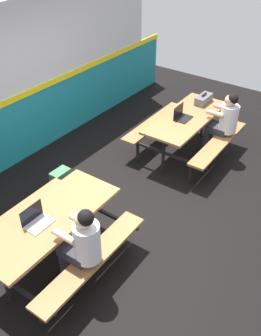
% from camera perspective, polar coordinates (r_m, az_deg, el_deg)
% --- Properties ---
extents(ground_plane, '(10.00, 10.00, 0.02)m').
position_cam_1_polar(ground_plane, '(5.85, 1.20, -4.98)').
color(ground_plane, black).
extents(accent_backdrop, '(8.00, 0.14, 2.60)m').
position_cam_1_polar(accent_backdrop, '(6.61, -16.02, 11.56)').
color(accent_backdrop, teal).
rests_on(accent_backdrop, ground).
extents(picnic_table_left, '(1.85, 1.58, 0.74)m').
position_cam_1_polar(picnic_table_left, '(4.69, -11.98, -8.75)').
color(picnic_table_left, '#9E6B3D').
rests_on(picnic_table_left, ground).
extents(picnic_table_right, '(1.85, 1.58, 0.74)m').
position_cam_1_polar(picnic_table_right, '(6.69, 8.32, 6.46)').
color(picnic_table_right, '#9E6B3D').
rests_on(picnic_table_right, ground).
extents(student_nearer, '(0.37, 0.53, 1.21)m').
position_cam_1_polar(student_nearer, '(4.27, -7.33, -11.00)').
color(student_nearer, '#2D2D38').
rests_on(student_nearer, ground).
extents(student_further, '(0.37, 0.53, 1.21)m').
position_cam_1_polar(student_further, '(6.70, 13.91, 7.07)').
color(student_further, '#2D2D38').
rests_on(student_further, ground).
extents(laptop_silver, '(0.32, 0.23, 0.22)m').
position_cam_1_polar(laptop_silver, '(4.50, -13.97, -7.63)').
color(laptop_silver, silver).
rests_on(laptop_silver, picnic_table_left).
extents(laptop_dark, '(0.32, 0.23, 0.22)m').
position_cam_1_polar(laptop_dark, '(6.51, 7.71, 7.79)').
color(laptop_dark, black).
rests_on(laptop_dark, picnic_table_right).
extents(toolbox_grey, '(0.40, 0.18, 0.18)m').
position_cam_1_polar(toolbox_grey, '(7.10, 10.95, 10.14)').
color(toolbox_grey, '#595B60').
rests_on(toolbox_grey, picnic_table_right).
extents(backpack_dark, '(0.30, 0.22, 0.44)m').
position_cam_1_polar(backpack_dark, '(5.93, -10.41, -2.19)').
color(backpack_dark, '#3F724C').
rests_on(backpack_dark, ground).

